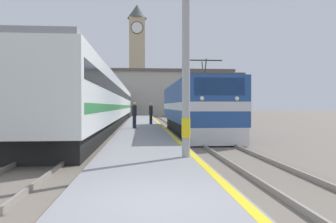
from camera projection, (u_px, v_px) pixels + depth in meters
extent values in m
plane|color=#70665B|center=(143.00, 123.00, 35.22)|extent=(200.00, 200.00, 0.00)
cube|color=gray|center=(143.00, 125.00, 30.23)|extent=(3.23, 140.00, 0.32)
cube|color=yellow|center=(159.00, 123.00, 30.35)|extent=(0.20, 140.00, 0.00)
cube|color=#70665B|center=(179.00, 126.00, 30.51)|extent=(2.83, 140.00, 0.02)
cube|color=gray|center=(171.00, 125.00, 30.45)|extent=(0.07, 140.00, 0.14)
cube|color=gray|center=(186.00, 125.00, 30.57)|extent=(0.07, 140.00, 0.14)
cube|color=#70665B|center=(107.00, 126.00, 29.96)|extent=(2.83, 140.00, 0.02)
cube|color=gray|center=(99.00, 126.00, 29.90)|extent=(0.07, 140.00, 0.14)
cube|color=gray|center=(114.00, 126.00, 30.02)|extent=(0.07, 140.00, 0.14)
cube|color=black|center=(194.00, 127.00, 21.86)|extent=(2.46, 13.30, 0.90)
cube|color=#23478C|center=(194.00, 103.00, 21.83)|extent=(2.90, 14.46, 2.41)
cube|color=silver|center=(194.00, 106.00, 21.84)|extent=(2.92, 14.48, 0.44)
cube|color=silver|center=(219.00, 137.00, 14.81)|extent=(2.75, 0.30, 0.81)
cube|color=black|center=(219.00, 87.00, 14.68)|extent=(2.32, 0.12, 0.80)
sphere|color=white|center=(202.00, 98.00, 14.58)|extent=(0.20, 0.20, 0.20)
sphere|color=white|center=(237.00, 98.00, 14.72)|extent=(0.20, 0.20, 0.20)
cube|color=#4C4C51|center=(194.00, 84.00, 21.81)|extent=(2.61, 13.73, 0.12)
cylinder|color=#333333|center=(205.00, 69.00, 17.85)|extent=(0.06, 0.63, 1.03)
cylinder|color=#333333|center=(203.00, 70.00, 18.55)|extent=(0.06, 0.63, 1.03)
cube|color=#262626|center=(204.00, 60.00, 18.19)|extent=(2.03, 0.08, 0.06)
cube|color=black|center=(109.00, 121.00, 32.25)|extent=(2.46, 44.49, 0.90)
cube|color=silver|center=(109.00, 101.00, 32.22)|extent=(2.90, 46.35, 3.03)
cube|color=black|center=(109.00, 94.00, 32.20)|extent=(2.92, 45.42, 0.64)
cube|color=#338442|center=(109.00, 107.00, 32.23)|extent=(2.92, 45.42, 0.36)
cube|color=gray|center=(109.00, 84.00, 32.19)|extent=(2.67, 46.35, 0.20)
cylinder|color=#9E9EA3|center=(186.00, 24.00, 9.97)|extent=(0.25, 0.25, 8.15)
cylinder|color=yellow|center=(186.00, 128.00, 10.03)|extent=(0.27, 0.27, 0.60)
cylinder|color=#23232D|center=(134.00, 122.00, 22.78)|extent=(0.26, 0.26, 0.87)
cylinder|color=black|center=(134.00, 111.00, 22.76)|extent=(0.34, 0.34, 0.73)
sphere|color=tan|center=(134.00, 104.00, 22.76)|extent=(0.24, 0.24, 0.24)
cylinder|color=#23232D|center=(151.00, 119.00, 28.28)|extent=(0.26, 0.26, 0.85)
cylinder|color=black|center=(151.00, 110.00, 28.26)|extent=(0.34, 0.34, 0.71)
sphere|color=tan|center=(151.00, 105.00, 28.25)|extent=(0.23, 0.23, 0.23)
cube|color=tan|center=(137.00, 67.00, 72.47)|extent=(3.43, 3.43, 21.22)
cylinder|color=black|center=(137.00, 28.00, 70.60)|extent=(2.70, 0.06, 2.70)
cylinder|color=white|center=(137.00, 28.00, 70.57)|extent=(2.40, 0.10, 2.40)
cone|color=#47514C|center=(137.00, 12.00, 72.26)|extent=(4.28, 4.28, 3.08)
cube|color=#A8A399|center=(155.00, 95.00, 62.68)|extent=(27.73, 9.93, 8.00)
cube|color=#564C47|center=(155.00, 73.00, 62.60)|extent=(28.33, 10.53, 0.50)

